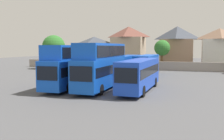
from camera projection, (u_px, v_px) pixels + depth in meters
name	position (u px, v px, depth m)	size (l,w,h in m)	color
ground	(138.00, 73.00, 46.39)	(140.00, 140.00, 0.00)	#4C4C4F
depot_boundary_wall	(145.00, 66.00, 53.21)	(56.00, 0.50, 1.80)	gray
bus_1	(72.00, 64.00, 30.17)	(2.91, 11.53, 4.95)	blue
bus_2	(102.00, 64.00, 29.01)	(2.76, 11.37, 5.15)	blue
bus_3	(140.00, 73.00, 27.91)	(2.66, 11.09, 3.40)	blue
bus_4	(127.00, 64.00, 43.86)	(2.64, 10.83, 3.30)	blue
bus_5	(147.00, 64.00, 42.57)	(2.56, 10.78, 3.39)	blue
house_terrace_left	(94.00, 51.00, 66.84)	(9.31, 8.31, 7.39)	#9E7A60
house_terrace_centre	(129.00, 46.00, 64.01)	(7.84, 7.23, 9.79)	tan
house_terrace_right	(177.00, 46.00, 59.81)	(7.56, 7.13, 9.51)	#9E7A60
house_terrace_far_right	(219.00, 48.00, 56.64)	(7.46, 7.94, 8.85)	silver
tree_left_of_lot	(54.00, 47.00, 56.06)	(4.96, 4.96, 7.33)	brown
tree_right_of_lot	(162.00, 48.00, 54.30)	(3.34, 3.34, 6.24)	brown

